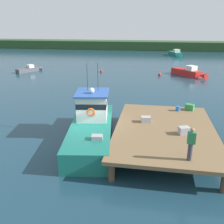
{
  "coord_description": "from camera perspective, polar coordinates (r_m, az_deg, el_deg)",
  "views": [
    {
      "loc": [
        4.01,
        -14.44,
        7.24
      ],
      "look_at": [
        1.2,
        1.87,
        1.4
      ],
      "focal_mm": 40.31,
      "sensor_mm": 36.0,
      "label": 1
    }
  ],
  "objects": [
    {
      "name": "moored_boat_mid_harbor",
      "position": [
        42.41,
        -18.32,
        9.16
      ],
      "size": [
        2.94,
        4.12,
        1.09
      ],
      "color": "#4C4C51",
      "rests_on": "ground"
    },
    {
      "name": "dock",
      "position": [
        15.72,
        11.89,
        -4.1
      ],
      "size": [
        6.0,
        9.0,
        1.2
      ],
      "color": "#4C3D2D",
      "rests_on": "ground"
    },
    {
      "name": "crate_stack_near_edge",
      "position": [
        15.08,
        16.03,
        -4.06
      ],
      "size": [
        0.71,
        0.61,
        0.44
      ],
      "primitive_type": "cube",
      "rotation": [
        0.0,
        0.0,
        0.33
      ],
      "color": "#9E9EA3",
      "rests_on": "dock"
    },
    {
      "name": "bait_bucket",
      "position": [
        18.97,
        14.71,
        0.77
      ],
      "size": [
        0.32,
        0.32,
        0.34
      ],
      "primitive_type": "cylinder",
      "color": "#2866B2",
      "rests_on": "dock"
    },
    {
      "name": "moored_boat_off_the_point",
      "position": [
        38.72,
        17.0,
        8.62
      ],
      "size": [
        4.85,
        5.33,
        1.53
      ],
      "color": "red",
      "rests_on": "ground"
    },
    {
      "name": "main_fishing_boat",
      "position": [
        16.58,
        -4.55,
        -2.7
      ],
      "size": [
        3.71,
        9.96,
        4.8
      ],
      "color": "#196B5B",
      "rests_on": "ground"
    },
    {
      "name": "deckhand_by_the_boat",
      "position": [
        12.12,
        17.46,
        -6.82
      ],
      "size": [
        0.36,
        0.22,
        1.63
      ],
      "color": "#383842",
      "rests_on": "dock"
    },
    {
      "name": "moored_boat_outer_mooring",
      "position": [
        62.49,
        14.24,
        12.71
      ],
      "size": [
        3.02,
        6.26,
        1.57
      ],
      "color": "#196B5B",
      "rests_on": "ground"
    },
    {
      "name": "mooring_buoy_spare_mooring",
      "position": [
        37.74,
        10.72,
        8.38
      ],
      "size": [
        0.43,
        0.43,
        0.43
      ],
      "primitive_type": "sphere",
      "color": "red",
      "rests_on": "ground"
    },
    {
      "name": "crate_stack_mid_dock",
      "position": [
        16.4,
        7.68,
        -1.66
      ],
      "size": [
        0.67,
        0.53,
        0.37
      ],
      "primitive_type": "cube",
      "rotation": [
        0.0,
        0.0,
        0.17
      ],
      "color": "#9E9EA3",
      "rests_on": "dock"
    },
    {
      "name": "far_shoreline",
      "position": [
        76.78,
        7.0,
        14.79
      ],
      "size": [
        120.0,
        8.0,
        2.4
      ],
      "primitive_type": "cube",
      "color": "#284723",
      "rests_on": "ground"
    },
    {
      "name": "crate_single_far",
      "position": [
        19.4,
        17.21,
        1.07
      ],
      "size": [
        0.72,
        0.63,
        0.43
      ],
      "primitive_type": "cube",
      "rotation": [
        0.0,
        0.0,
        -0.39
      ],
      "color": "#2D8442",
      "rests_on": "dock"
    },
    {
      "name": "ground_plane",
      "position": [
        16.64,
        -5.2,
        -6.43
      ],
      "size": [
        200.0,
        200.0,
        0.0
      ],
      "primitive_type": "plane",
      "color": "#193847"
    },
    {
      "name": "mooring_buoy_inshore",
      "position": [
        40.01,
        -2.48,
        9.26
      ],
      "size": [
        0.36,
        0.36,
        0.36
      ],
      "primitive_type": "sphere",
      "color": "red",
      "rests_on": "ground"
    }
  ]
}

